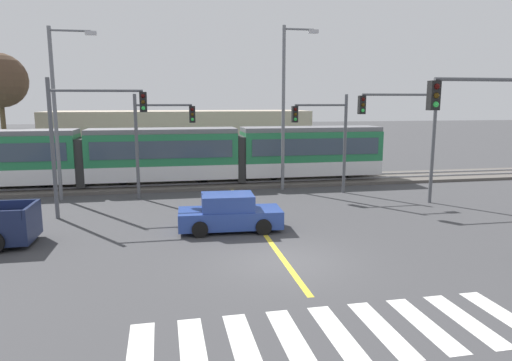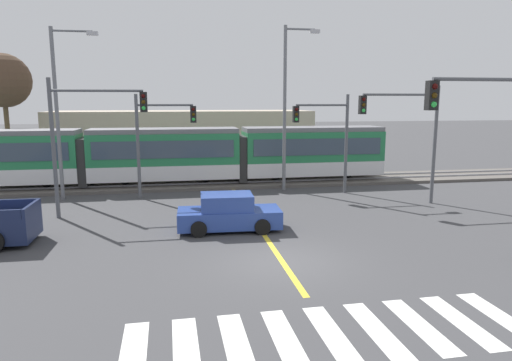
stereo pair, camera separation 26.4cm
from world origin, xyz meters
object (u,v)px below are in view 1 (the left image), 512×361
Objects in this scene: street_lamp_west at (59,104)px; traffic_light_mid_right at (408,126)px; sedan_crossing at (230,214)px; traffic_light_mid_left at (85,127)px; traffic_light_near_right at (495,135)px; traffic_light_far_left at (157,132)px; traffic_light_far_right at (327,130)px; light_rail_tram at (163,154)px; street_lamp_centre at (286,100)px.

traffic_light_mid_right is at bearing -14.27° from street_lamp_west.
sedan_crossing is at bearing -43.72° from street_lamp_west.
traffic_light_near_right is at bearing -31.15° from traffic_light_mid_left.
traffic_light_far_left is 5.25m from street_lamp_west.
traffic_light_mid_right is at bearing 79.28° from traffic_light_near_right.
traffic_light_mid_left is at bearing -165.77° from traffic_light_far_right.
traffic_light_far_left is 4.86m from traffic_light_mid_left.
traffic_light_mid_right is (9.56, 3.16, 3.31)m from sedan_crossing.
sedan_crossing is 0.68× the size of traffic_light_mid_left.
light_rail_tram is 8.15m from traffic_light_mid_left.
sedan_crossing is 10.60m from traffic_light_mid_right.
traffic_light_mid_left is at bearing 148.85° from traffic_light_near_right.
traffic_light_near_right is 16.38m from traffic_light_mid_left.
street_lamp_centre is at bearing 1.95° from street_lamp_west.
street_lamp_centre is (10.47, 4.66, 1.21)m from traffic_light_mid_left.
traffic_light_mid_right is at bearing -47.34° from traffic_light_far_right.
street_lamp_centre is at bearing 143.10° from traffic_light_far_right.
street_lamp_centre is (-3.55, 13.14, 1.15)m from traffic_light_near_right.
sedan_crossing is 0.45× the size of street_lamp_centre.
street_lamp_centre is at bearing 105.11° from traffic_light_near_right.
sedan_crossing is 0.68× the size of traffic_light_near_right.
traffic_light_mid_left is 11.53m from street_lamp_centre.
traffic_light_near_right is 20.42m from street_lamp_west.
traffic_light_far_right is 0.59× the size of street_lamp_centre.
light_rail_tram is 6.56× the size of sedan_crossing.
traffic_light_mid_right is at bearing -0.80° from traffic_light_mid_left.
traffic_light_near_right is at bearing -82.41° from traffic_light_far_right.
traffic_light_near_right is 13.66m from street_lamp_centre.
traffic_light_far_right is 0.90× the size of traffic_light_mid_left.
traffic_light_far_right is at bearing 132.66° from traffic_light_mid_right.
traffic_light_far_left reaches higher than sedan_crossing.
traffic_light_far_right is 11.75m from traffic_light_near_right.
traffic_light_mid_left is (-12.47, -3.16, 0.48)m from traffic_light_far_right.
sedan_crossing is 11.87m from street_lamp_west.
traffic_light_far_right is at bearing 97.59° from traffic_light_near_right.
traffic_light_far_left is 0.59× the size of street_lamp_centre.
street_lamp_west is (-5.23, -2.92, 3.09)m from light_rail_tram.
traffic_light_far_right is 14.52m from street_lamp_west.
light_rail_tram is at bearing 29.17° from street_lamp_west.
light_rail_tram is 3.10× the size of street_lamp_west.
street_lamp_west is at bearing 141.45° from traffic_light_near_right.
traffic_light_far_left is 0.93× the size of traffic_light_mid_right.
street_lamp_west is at bearing -178.05° from street_lamp_centre.
traffic_light_far_right is 0.90× the size of traffic_light_near_right.
street_lamp_centre reaches higher than traffic_light_mid_left.
light_rail_tram is at bearing 149.02° from traffic_light_mid_right.
sedan_crossing is at bearing 147.46° from traffic_light_near_right.
street_lamp_west is at bearing 136.28° from sedan_crossing.
traffic_light_far_left is (-0.23, -3.42, 1.60)m from light_rail_tram.
traffic_light_near_right reaches higher than traffic_light_far_left.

